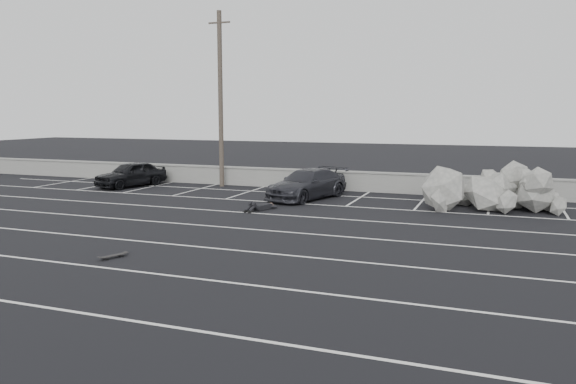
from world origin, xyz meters
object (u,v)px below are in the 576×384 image
at_px(trash_bin, 448,189).
at_px(skateboard, 113,256).
at_px(car_left, 131,174).
at_px(person, 264,204).
at_px(car_right, 307,184).
at_px(utility_pole, 221,99).
at_px(riprap_pile, 494,196).

xyz_separation_m(trash_bin, skateboard, (-8.06, -14.94, -0.40)).
bearing_deg(car_left, person, -6.72).
distance_m(car_right, utility_pole, 7.77).
bearing_deg(person, riprap_pile, 37.14).
bearing_deg(trash_bin, car_left, -174.81).
xyz_separation_m(trash_bin, person, (-7.20, -5.82, -0.24)).
xyz_separation_m(car_left, utility_pole, (4.75, 1.90, 4.18)).
bearing_deg(skateboard, utility_pole, 129.02).
height_order(car_right, person, car_right).
bearing_deg(riprap_pile, car_left, 177.81).
height_order(utility_pole, riprap_pile, utility_pole).
relative_size(trash_bin, skateboard, 1.22).
bearing_deg(car_left, riprap_pile, 14.18).
height_order(car_right, trash_bin, car_right).
distance_m(car_left, person, 10.86).
distance_m(riprap_pile, skateboard, 16.23).
xyz_separation_m(utility_pole, skateboard, (4.37, -15.28, -4.82)).
relative_size(car_left, person, 1.74).
bearing_deg(trash_bin, riprap_pile, -47.54).
bearing_deg(utility_pole, person, -49.66).
distance_m(riprap_pile, person, 9.96).
relative_size(car_left, riprap_pile, 0.68).
height_order(utility_pole, skateboard, utility_pole).
height_order(car_left, riprap_pile, riprap_pile).
bearing_deg(utility_pole, skateboard, -74.03).
height_order(trash_bin, person, trash_bin).
height_order(car_left, person, car_left).
bearing_deg(riprap_pile, skateboard, -128.81).
bearing_deg(car_left, car_right, 12.40).
xyz_separation_m(trash_bin, riprap_pile, (2.11, -2.30, 0.10)).
relative_size(person, skateboard, 3.20).
bearing_deg(person, skateboard, -78.92).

